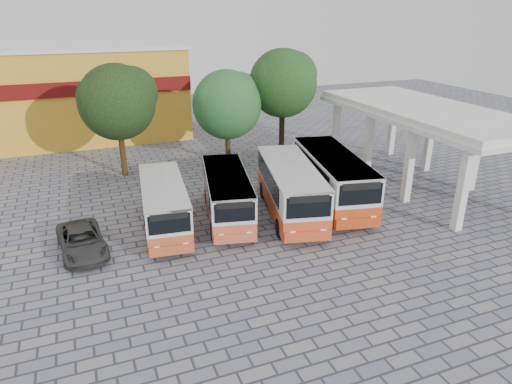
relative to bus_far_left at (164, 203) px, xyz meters
name	(u,v)px	position (x,y,z in m)	size (l,w,h in m)	color
ground	(307,234)	(6.97, -3.47, -1.53)	(90.00, 90.00, 0.00)	slate
terminal_shelter	(425,114)	(17.47, 0.53, 3.38)	(6.80, 15.80, 5.40)	silver
shophouse_block	(71,92)	(-4.03, 22.52, 2.63)	(20.40, 10.40, 8.30)	gold
bus_far_left	(164,203)	(0.00, 0.00, 0.00)	(3.01, 7.54, 2.64)	#B64821
bus_centre_left	(227,193)	(3.60, 0.01, 0.04)	(3.80, 7.89, 2.71)	#C35031
bus_centre_right	(290,187)	(7.17, -0.83, 0.22)	(4.39, 8.84, 3.03)	#C6411D
bus_far_right	(333,176)	(10.25, -0.32, 0.29)	(4.34, 9.15, 3.15)	#BE390E
tree_left	(118,100)	(-0.99, 9.90, 3.95)	(5.53, 5.26, 7.94)	#402C11
tree_middle	(228,102)	(6.89, 9.69, 3.24)	(5.45, 5.19, 7.20)	#372B19
tree_right	(283,81)	(11.38, 9.54, 4.59)	(5.52, 5.26, 8.59)	black
parked_car	(82,241)	(-4.35, -1.13, -0.90)	(2.08, 4.51, 1.25)	#313131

